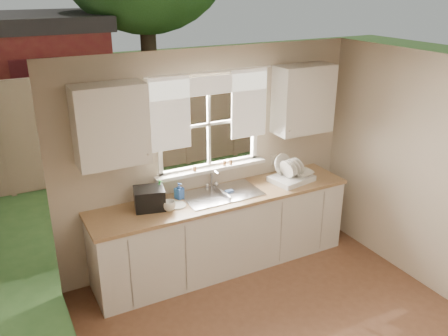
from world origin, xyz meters
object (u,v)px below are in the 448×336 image
dish_rack (291,176)px  cup (169,206)px  black_appliance (149,198)px  soap_bottle_a (160,192)px

dish_rack → cup: (-1.58, -0.05, -0.01)m
cup → black_appliance: black_appliance is taller
soap_bottle_a → cup: bearing=-96.3°
cup → black_appliance: 0.23m
soap_bottle_a → cup: 0.22m
dish_rack → black_appliance: dish_rack is taller
soap_bottle_a → black_appliance: (-0.14, -0.06, -0.02)m
dish_rack → black_appliance: 1.75m
soap_bottle_a → dish_rack: bearing=-17.4°
soap_bottle_a → black_appliance: 0.15m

